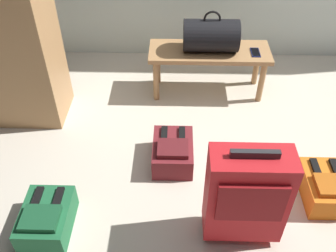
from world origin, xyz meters
TOP-DOWN VIEW (x-y plane):
  - ground_plane at (0.00, 0.00)m, footprint 6.60×6.60m
  - bench at (-0.21, 0.91)m, footprint 1.00×0.36m
  - duffel_bag_black at (-0.21, 0.91)m, footprint 0.44×0.26m
  - cell_phone at (0.16, 0.87)m, footprint 0.07×0.14m
  - suitcase_upright_red at (-0.09, -0.54)m, footprint 0.44×0.23m
  - backpack_maroon at (-0.50, 0.04)m, footprint 0.28×0.38m
  - backpack_orange at (0.49, -0.26)m, footprint 0.28×0.38m
  - backpack_green at (-1.24, -0.54)m, footprint 0.28×0.38m
  - side_cabinet at (-1.66, 0.58)m, footprint 0.56×0.44m

SIDE VIEW (x-z plane):
  - ground_plane at x=0.00m, z-range 0.00..0.00m
  - backpack_maroon at x=-0.50m, z-range -0.01..0.20m
  - backpack_orange at x=0.49m, z-range -0.01..0.20m
  - backpack_green at x=-1.24m, z-range -0.01..0.20m
  - bench at x=-0.21m, z-range 0.14..0.55m
  - suitcase_upright_red at x=-0.09m, z-range 0.01..0.69m
  - cell_phone at x=0.16m, z-range 0.41..0.42m
  - duffel_bag_black at x=-0.21m, z-range 0.37..0.71m
  - side_cabinet at x=-1.66m, z-range 0.00..1.10m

